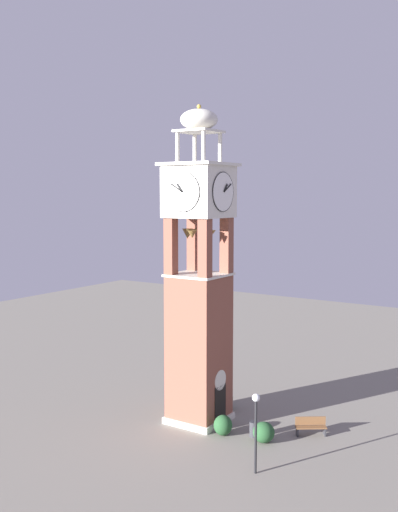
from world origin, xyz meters
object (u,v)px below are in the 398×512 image
object	(u,v)px
clock_tower	(199,292)
lamp_post	(256,418)
trash_bin	(254,429)
park_bench	(311,426)

from	to	relation	value
clock_tower	lamp_post	bearing A→B (deg)	-124.74
clock_tower	trash_bin	size ratio (longest dim) A/B	21.55
clock_tower	trash_bin	world-z (taller)	clock_tower
clock_tower	park_bench	bearing A→B (deg)	-75.66
lamp_post	trash_bin	world-z (taller)	lamp_post
lamp_post	trash_bin	distance (m)	4.69
clock_tower	park_bench	distance (m)	9.15
park_bench	trash_bin	xyz separation A→B (m)	(-1.78, 2.37, -0.08)
clock_tower	trash_bin	bearing A→B (deg)	-93.95
park_bench	lamp_post	size ratio (longest dim) A/B	0.42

